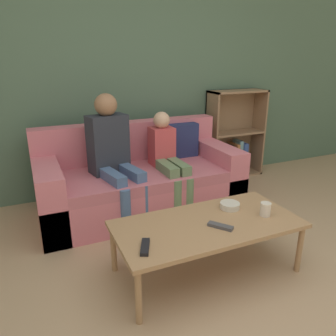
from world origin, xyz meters
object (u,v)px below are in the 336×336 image
object	(u,v)px
bookshelf	(231,144)
tv_remote_1	(145,247)
couch	(140,182)
person_adult	(112,150)
person_child	(168,157)
cup_near	(265,209)
coffee_table	(207,227)
snack_bowl	(230,206)
tv_remote_0	(220,226)

from	to	relation	value
bookshelf	tv_remote_1	world-z (taller)	bookshelf
bookshelf	couch	bearing A→B (deg)	-161.49
couch	person_adult	size ratio (longest dim) A/B	1.66
person_child	bookshelf	bearing A→B (deg)	26.78
couch	bookshelf	world-z (taller)	bookshelf
cup_near	tv_remote_1	distance (m)	0.93
person_child	cup_near	bearing A→B (deg)	-77.43
bookshelf	coffee_table	bearing A→B (deg)	-128.64
couch	snack_bowl	distance (m)	1.12
tv_remote_1	snack_bowl	bearing A→B (deg)	42.27
person_child	snack_bowl	distance (m)	0.94
cup_near	bookshelf	bearing A→B (deg)	62.74
couch	person_adult	bearing A→B (deg)	-163.57
bookshelf	tv_remote_1	xyz separation A→B (m)	(-1.82, -1.78, -0.01)
bookshelf	cup_near	distance (m)	1.94
cup_near	tv_remote_1	size ratio (longest dim) A/B	0.57
person_child	person_adult	bearing A→B (deg)	173.90
person_child	cup_near	distance (m)	1.16
person_child	couch	bearing A→B (deg)	150.95
cup_near	snack_bowl	distance (m)	0.26
coffee_table	person_adult	world-z (taller)	person_adult
person_child	coffee_table	bearing A→B (deg)	-99.57
couch	snack_bowl	xyz separation A→B (m)	(0.35, -1.05, 0.13)
bookshelf	person_adult	xyz separation A→B (m)	(-1.68, -0.55, 0.25)
person_adult	snack_bowl	bearing A→B (deg)	-68.83
tv_remote_1	bookshelf	bearing A→B (deg)	68.35
couch	tv_remote_1	xyz separation A→B (m)	(-0.42, -1.31, 0.12)
bookshelf	coffee_table	world-z (taller)	bookshelf
person_child	tv_remote_0	xyz separation A→B (m)	(-0.12, -1.14, -0.14)
person_adult	tv_remote_1	bearing A→B (deg)	-108.27
coffee_table	cup_near	world-z (taller)	cup_near
person_adult	cup_near	xyz separation A→B (m)	(0.79, -1.17, -0.23)
person_child	tv_remote_1	xyz separation A→B (m)	(-0.67, -1.17, -0.14)
bookshelf	snack_bowl	world-z (taller)	bookshelf
tv_remote_0	cup_near	bearing A→B (deg)	-33.44
couch	person_adult	world-z (taller)	person_adult
couch	tv_remote_1	size ratio (longest dim) A/B	11.06
couch	tv_remote_1	distance (m)	1.38
tv_remote_1	coffee_table	bearing A→B (deg)	38.39
couch	person_child	world-z (taller)	person_child
coffee_table	cup_near	distance (m)	0.44
cup_near	person_adult	bearing A→B (deg)	124.05
person_child	tv_remote_1	distance (m)	1.36
couch	coffee_table	world-z (taller)	couch
coffee_table	person_child	xyz separation A→B (m)	(0.16, 1.05, 0.19)
coffee_table	tv_remote_0	xyz separation A→B (m)	(0.04, -0.10, 0.04)
person_child	tv_remote_1	size ratio (longest dim) A/B	5.53
bookshelf	person_child	xyz separation A→B (m)	(-1.15, -0.60, 0.13)
person_adult	cup_near	world-z (taller)	person_adult
coffee_table	person_child	world-z (taller)	person_child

